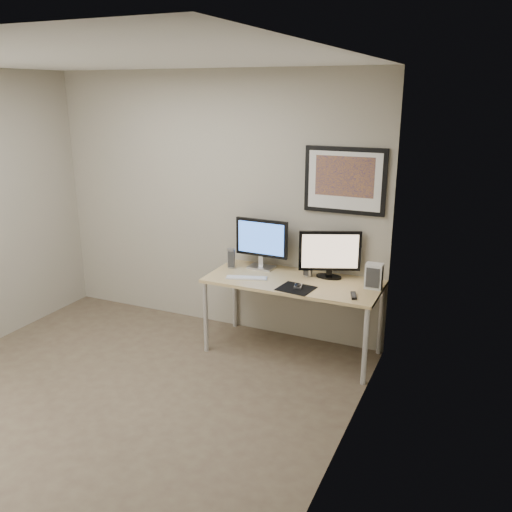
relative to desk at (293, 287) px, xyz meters
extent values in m
plane|color=#4B3B2E|center=(-1.00, -1.35, -0.66)|extent=(3.60, 3.60, 0.00)
plane|color=white|center=(-1.00, -1.35, 1.94)|extent=(3.60, 3.60, 0.00)
plane|color=gray|center=(-1.00, 0.35, 0.64)|extent=(3.60, 0.00, 3.60)
plane|color=gray|center=(0.80, -1.35, 0.64)|extent=(0.00, 3.40, 3.40)
cube|color=tan|center=(0.00, 0.00, 0.05)|extent=(1.60, 0.70, 0.03)
cylinder|color=silver|center=(-0.76, -0.31, -0.31)|extent=(0.04, 0.04, 0.70)
cylinder|color=silver|center=(-0.76, 0.31, -0.31)|extent=(0.04, 0.04, 0.70)
cylinder|color=silver|center=(0.76, -0.31, -0.31)|extent=(0.04, 0.04, 0.70)
cylinder|color=silver|center=(0.76, 0.31, -0.31)|extent=(0.04, 0.04, 0.70)
cube|color=black|center=(0.35, 0.33, 0.96)|extent=(0.75, 0.03, 0.60)
cube|color=silver|center=(0.35, 0.32, 0.96)|extent=(0.67, 0.00, 0.52)
cube|color=orange|center=(0.35, 0.31, 1.00)|extent=(0.54, 0.00, 0.36)
cube|color=#A5A5AA|center=(-0.41, 0.20, 0.08)|extent=(0.26, 0.18, 0.02)
cube|color=#A5A5AA|center=(-0.41, 0.20, 0.14)|extent=(0.05, 0.04, 0.11)
cube|color=black|center=(-0.41, 0.20, 0.37)|extent=(0.54, 0.05, 0.36)
cube|color=#2A55AA|center=(-0.41, 0.18, 0.37)|extent=(0.48, 0.02, 0.31)
cube|color=black|center=(0.28, 0.19, 0.08)|extent=(0.27, 0.21, 0.02)
cube|color=black|center=(0.28, 0.19, 0.11)|extent=(0.07, 0.06, 0.05)
cube|color=black|center=(0.28, 0.19, 0.33)|extent=(0.54, 0.25, 0.37)
cube|color=tan|center=(0.28, 0.17, 0.33)|extent=(0.48, 0.20, 0.32)
cylinder|color=#A5A5AA|center=(-0.68, 0.09, 0.16)|extent=(0.10, 0.10, 0.19)
cylinder|color=#A5A5AA|center=(0.09, 0.16, 0.16)|extent=(0.09, 0.09, 0.19)
cube|color=silver|center=(-0.41, -0.14, 0.07)|extent=(0.39, 0.21, 0.01)
cube|color=black|center=(0.10, -0.21, 0.07)|extent=(0.33, 0.30, 0.00)
ellipsoid|color=black|center=(0.11, -0.18, 0.09)|extent=(0.08, 0.11, 0.04)
cube|color=black|center=(0.61, -0.19, 0.08)|extent=(0.09, 0.17, 0.02)
cube|color=silver|center=(0.72, 0.08, 0.18)|extent=(0.15, 0.11, 0.23)
camera|label=1|loc=(1.60, -4.42, 1.73)|focal=38.00mm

